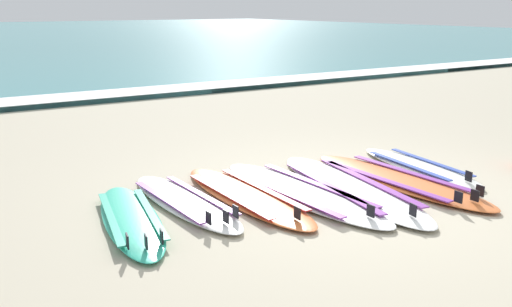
# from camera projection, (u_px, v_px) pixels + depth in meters

# --- Properties ---
(ground_plane) EXTENTS (80.00, 80.00, 0.00)m
(ground_plane) POSITION_uv_depth(u_px,v_px,m) (350.00, 195.00, 5.75)
(ground_plane) COLOR #B7AD93
(wave_foam_strip) EXTENTS (80.00, 1.11, 0.11)m
(wave_foam_strip) POSITION_uv_depth(u_px,v_px,m) (113.00, 96.00, 11.77)
(wave_foam_strip) COLOR white
(wave_foam_strip) RESTS_ON ground
(surfboard_0) EXTENTS (0.85, 1.98, 0.18)m
(surfboard_0) POSITION_uv_depth(u_px,v_px,m) (131.00, 219.00, 5.00)
(surfboard_0) COLOR #2DB793
(surfboard_0) RESTS_ON ground
(surfboard_1) EXTENTS (0.56, 2.00, 0.18)m
(surfboard_1) POSITION_uv_depth(u_px,v_px,m) (185.00, 201.00, 5.45)
(surfboard_1) COLOR white
(surfboard_1) RESTS_ON ground
(surfboard_2) EXTENTS (0.56, 2.21, 0.18)m
(surfboard_2) POSITION_uv_depth(u_px,v_px,m) (246.00, 195.00, 5.63)
(surfboard_2) COLOR orange
(surfboard_2) RESTS_ON ground
(surfboard_3) EXTENTS (0.74, 2.52, 0.18)m
(surfboard_3) POSITION_uv_depth(u_px,v_px,m) (300.00, 192.00, 5.74)
(surfboard_3) COLOR white
(surfboard_3) RESTS_ON ground
(surfboard_4) EXTENTS (1.03, 2.66, 0.18)m
(surfboard_4) POSITION_uv_depth(u_px,v_px,m) (350.00, 187.00, 5.89)
(surfboard_4) COLOR white
(surfboard_4) RESTS_ON ground
(surfboard_5) EXTENTS (0.70, 2.47, 0.18)m
(surfboard_5) POSITION_uv_depth(u_px,v_px,m) (398.00, 180.00, 6.13)
(surfboard_5) COLOR orange
(surfboard_5) RESTS_ON ground
(surfboard_6) EXTENTS (0.69, 1.97, 0.18)m
(surfboard_6) POSITION_uv_depth(u_px,v_px,m) (419.00, 167.00, 6.63)
(surfboard_6) COLOR silver
(surfboard_6) RESTS_ON ground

